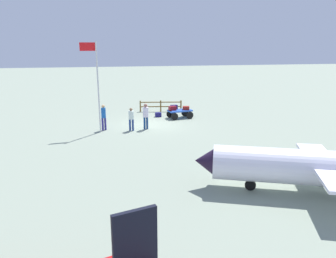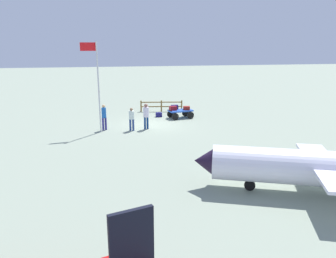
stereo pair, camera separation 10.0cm
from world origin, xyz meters
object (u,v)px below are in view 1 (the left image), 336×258
at_px(luggage_cart, 180,112).
at_px(suitcase_dark, 186,108).
at_px(suitcase_olive, 172,108).
at_px(suitcase_grey, 174,107).
at_px(worker_trailing, 146,114).
at_px(flagpole, 96,80).
at_px(suitcase_tan, 158,115).
at_px(airplane_near, 316,168).
at_px(worker_supervisor, 104,116).
at_px(worker_lead, 131,117).

bearing_deg(luggage_cart, suitcase_dark, -178.51).
height_order(luggage_cart, suitcase_olive, suitcase_olive).
relative_size(suitcase_grey, worker_trailing, 0.32).
distance_m(suitcase_dark, flagpole, 7.90).
bearing_deg(worker_trailing, suitcase_dark, -140.41).
xyz_separation_m(suitcase_tan, worker_trailing, (1.44, 3.70, 0.91)).
bearing_deg(airplane_near, suitcase_grey, -79.80).
distance_m(luggage_cart, suitcase_tan, 1.80).
bearing_deg(worker_supervisor, worker_lead, 165.56).
bearing_deg(suitcase_grey, suitcase_tan, -14.77).
distance_m(suitcase_dark, worker_lead, 5.54).
xyz_separation_m(suitcase_dark, worker_trailing, (3.55, 2.94, 0.28)).
xyz_separation_m(suitcase_dark, worker_lead, (4.56, 3.14, 0.13)).
height_order(suitcase_grey, worker_supervisor, worker_supervisor).
height_order(suitcase_grey, flagpole, flagpole).
relative_size(luggage_cart, suitcase_tan, 4.11).
relative_size(luggage_cart, worker_supervisor, 1.15).
xyz_separation_m(airplane_near, flagpole, (8.48, -11.02, 2.34)).
xyz_separation_m(suitcase_dark, worker_supervisor, (6.39, 2.67, 0.22)).
distance_m(suitcase_olive, worker_supervisor, 5.93).
bearing_deg(flagpole, airplane_near, 127.58).
bearing_deg(flagpole, worker_supervisor, -126.79).
bearing_deg(suitcase_olive, suitcase_tan, -37.24).
bearing_deg(worker_supervisor, airplane_near, 125.31).
relative_size(suitcase_grey, suitcase_tan, 1.15).
relative_size(suitcase_olive, suitcase_grey, 1.08).
distance_m(suitcase_tan, worker_lead, 4.67).
height_order(worker_supervisor, flagpole, flagpole).
bearing_deg(worker_trailing, luggage_cart, -136.09).
distance_m(suitcase_grey, worker_supervisor, 6.33).
xyz_separation_m(suitcase_dark, airplane_near, (-1.74, 14.15, 0.35)).
xyz_separation_m(suitcase_olive, suitcase_tan, (1.02, -0.77, -0.65)).
bearing_deg(worker_trailing, flagpole, 3.51).
relative_size(airplane_near, flagpole, 1.55).
distance_m(suitcase_dark, worker_trailing, 4.62).
xyz_separation_m(luggage_cart, suitcase_tan, (1.60, -0.78, -0.29)).
bearing_deg(suitcase_tan, worker_trailing, 68.76).
bearing_deg(suitcase_dark, suitcase_tan, -19.85).
xyz_separation_m(suitcase_tan, airplane_near, (-3.86, 14.92, 0.98)).
relative_size(suitcase_olive, airplane_near, 0.07).
xyz_separation_m(suitcase_tan, flagpole, (4.63, 3.89, 3.32)).
bearing_deg(luggage_cart, worker_supervisor, 24.30).
height_order(luggage_cart, worker_trailing, worker_trailing).
bearing_deg(worker_lead, suitcase_dark, -145.47).
relative_size(suitcase_olive, suitcase_tan, 1.24).
bearing_deg(luggage_cart, airplane_near, 99.08).
bearing_deg(worker_lead, flagpole, -0.18).
distance_m(suitcase_olive, suitcase_grey, 0.50).
bearing_deg(suitcase_dark, airplane_near, 97.03).
xyz_separation_m(suitcase_grey, worker_lead, (3.68, 3.58, 0.10)).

